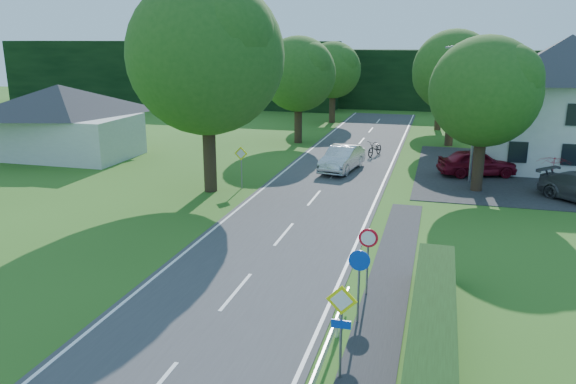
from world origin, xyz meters
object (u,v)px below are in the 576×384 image
(streetlight, at_px, (473,108))
(moving_car, at_px, (342,159))
(motorcycle, at_px, (375,148))
(parasol, at_px, (553,172))
(parked_car_red, at_px, (477,163))
(parked_car_silver_a, at_px, (500,160))

(streetlight, height_order, moving_car, streetlight)
(moving_car, xyz_separation_m, motorcycle, (1.50, 5.30, -0.23))
(motorcycle, height_order, parasol, parasol)
(streetlight, xyz_separation_m, parked_car_red, (0.60, 1.75, -3.61))
(parked_car_red, bearing_deg, streetlight, 143.42)
(parked_car_red, bearing_deg, moving_car, 79.13)
(parasol, bearing_deg, parked_car_silver_a, 126.84)
(streetlight, bearing_deg, motorcycle, 135.90)
(motorcycle, bearing_deg, parasol, -11.45)
(motorcycle, height_order, parked_car_red, parked_car_red)
(parked_car_silver_a, height_order, parasol, parasol)
(motorcycle, distance_m, parasol, 12.49)
(parked_car_red, xyz_separation_m, parasol, (4.09, -1.66, 0.07))
(moving_car, relative_size, parked_car_red, 1.02)
(moving_car, bearing_deg, motorcycle, 82.93)
(parked_car_silver_a, relative_size, parasol, 2.10)
(streetlight, bearing_deg, parasol, 1.05)
(parked_car_red, relative_size, parasol, 2.44)
(parked_car_red, bearing_deg, parked_car_silver_a, -58.69)
(moving_car, distance_m, parked_car_silver_a, 10.27)
(parasol, bearing_deg, parked_car_red, 157.88)
(streetlight, xyz_separation_m, motorcycle, (-6.26, 6.07, -3.85))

